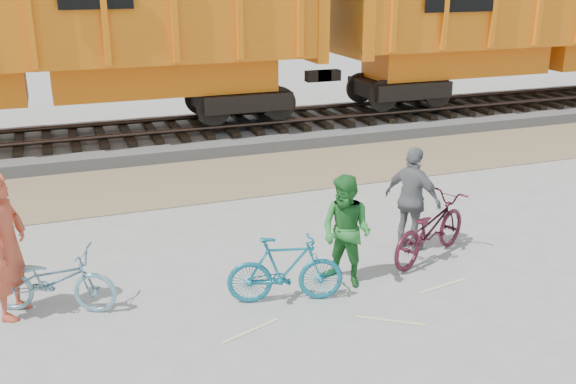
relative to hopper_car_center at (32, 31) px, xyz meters
name	(u,v)px	position (x,y,z in m)	size (l,w,h in m)	color
ground	(300,290)	(3.28, -9.00, -3.01)	(120.00, 120.00, 0.00)	#9E9E99
gravel_strip	(208,179)	(3.28, -3.50, -3.00)	(120.00, 3.00, 0.02)	#8E7558
ballast_bed	(177,136)	(3.28, 0.00, -2.86)	(120.00, 4.00, 0.30)	slate
track	(176,125)	(3.28, 0.00, -2.53)	(120.00, 2.60, 0.24)	black
hopper_car_center	(32,31)	(0.00, 0.00, 0.00)	(14.00, 3.13, 4.65)	black
hopper_car_right	(543,16)	(15.00, 0.00, 0.00)	(14.00, 3.13, 4.65)	black
bicycle_blue	(53,280)	(-0.02, -8.37, -2.56)	(0.60, 1.71, 0.90)	#719FB8
bicycle_teal	(285,270)	(2.98, -9.21, -2.52)	(0.45, 1.60, 0.96)	#146985
bicycle_maroon	(430,228)	(5.60, -8.67, -2.50)	(0.67, 1.92, 1.01)	#441322
person_solo	(6,245)	(-0.52, -8.27, -2.02)	(0.72, 0.47, 1.98)	#C14930
person_man	(346,231)	(3.98, -9.01, -2.18)	(0.80, 0.62, 1.64)	#26742D
person_woman	(413,199)	(5.50, -8.27, -2.14)	(1.01, 0.42, 1.73)	slate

